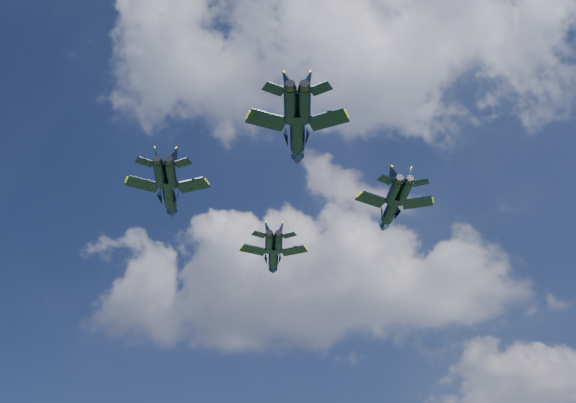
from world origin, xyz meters
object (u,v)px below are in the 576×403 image
(jet_left, at_px, (169,194))
(jet_right, at_px, (391,210))
(jet_slot, at_px, (297,133))
(jet_lead, at_px, (273,257))

(jet_left, distance_m, jet_right, 33.49)
(jet_right, distance_m, jet_slot, 22.90)
(jet_left, height_order, jet_slot, jet_left)
(jet_slot, bearing_deg, jet_left, 138.10)
(jet_right, bearing_deg, jet_slot, -135.20)
(jet_lead, relative_size, jet_right, 0.96)
(jet_lead, xyz_separation_m, jet_left, (-12.31, -18.73, 1.57))
(jet_lead, relative_size, jet_left, 0.90)
(jet_left, bearing_deg, jet_lead, 44.00)
(jet_left, xyz_separation_m, jet_right, (32.76, 6.41, -2.64))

